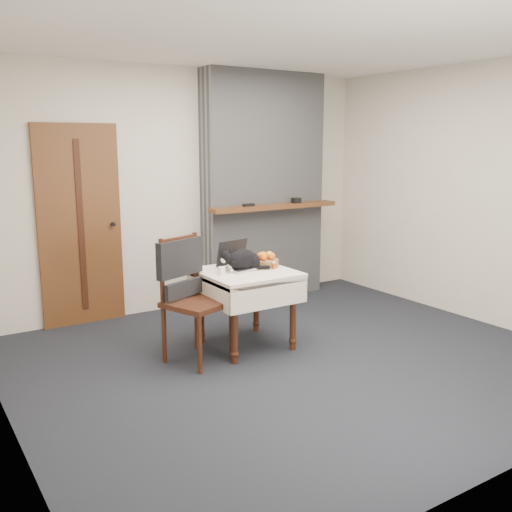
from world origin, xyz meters
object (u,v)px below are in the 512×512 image
at_px(side_table, 246,283).
at_px(laptop, 238,261).
at_px(door, 80,226).
at_px(pill_bottle, 274,265).
at_px(fruit_basket, 266,261).
at_px(chair, 187,281).
at_px(cat, 243,260).
at_px(cream_jar, 222,271).

relative_size(side_table, laptop, 1.95).
bearing_deg(door, pill_bottle, -50.70).
bearing_deg(side_table, fruit_basket, 13.14).
xyz_separation_m(fruit_basket, chair, (-0.81, -0.04, -0.08)).
height_order(laptop, pill_bottle, laptop).
bearing_deg(cat, laptop, 88.87).
distance_m(cat, fruit_basket, 0.27).
distance_m(cat, cream_jar, 0.26).
bearing_deg(side_table, door, 124.85).
bearing_deg(fruit_basket, side_table, -166.86).
relative_size(laptop, cream_jar, 5.74).
bearing_deg(door, fruit_basket, -47.95).
xyz_separation_m(side_table, pill_bottle, (0.24, -0.08, 0.15)).
xyz_separation_m(door, laptop, (1.02, -1.35, -0.24)).
bearing_deg(fruit_basket, chair, -177.51).
distance_m(door, cream_jar, 1.70).
relative_size(laptop, chair, 0.38).
xyz_separation_m(cat, fruit_basket, (0.26, 0.03, -0.04)).
relative_size(laptop, pill_bottle, 5.86).
relative_size(side_table, pill_bottle, 11.44).
height_order(pill_bottle, fruit_basket, fruit_basket).
height_order(door, cat, door).
bearing_deg(side_table, cat, 114.96).
height_order(cream_jar, chair, chair).
height_order(door, pill_bottle, door).
distance_m(side_table, cream_jar, 0.30).
bearing_deg(chair, cat, -20.03).
relative_size(door, cream_jar, 28.77).
height_order(side_table, fruit_basket, fruit_basket).
relative_size(side_table, cat, 1.78).
xyz_separation_m(door, pill_bottle, (1.27, -1.55, -0.26)).
distance_m(cream_jar, chair, 0.31).
relative_size(side_table, chair, 0.74).
xyz_separation_m(cream_jar, fruit_basket, (0.51, 0.08, 0.02)).
height_order(side_table, pill_bottle, pill_bottle).
distance_m(door, laptop, 1.71).
height_order(laptop, fruit_basket, laptop).
bearing_deg(door, side_table, -55.15).
xyz_separation_m(door, side_table, (1.03, -1.47, -0.41)).
bearing_deg(chair, side_table, -22.88).
height_order(door, chair, door).
bearing_deg(fruit_basket, cat, -173.39).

